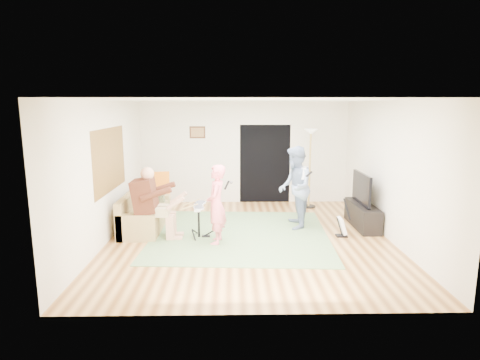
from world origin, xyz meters
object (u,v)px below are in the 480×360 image
Objects in this scene: dining_chair at (162,199)px; guitar_spare at (342,226)px; sofa at (142,217)px; tv_cabinet at (362,215)px; guitarist at (295,188)px; drum_kit at (199,223)px; singer at (216,205)px; torchiere_lamp at (310,154)px; television at (362,188)px.

guitar_spare is at bearing -36.10° from dining_chair.
sofa is 1.34× the size of tv_cabinet.
dining_chair reaches higher than guitar_spare.
guitarist reaches higher than sofa.
drum_kit is 2.18m from guitarist.
dining_chair reaches higher than tv_cabinet.
guitarist is 1.26m from guitar_spare.
guitar_spare is (4.16, -0.64, -0.03)m from sofa.
singer is 0.86× the size of guitarist.
drum_kit is at bearing -179.87° from guitar_spare.
torchiere_lamp is 1.44× the size of tv_cabinet.
guitar_spare is (2.88, 0.01, -0.08)m from drum_kit.
sofa is at bearing -156.11° from torchiere_lamp.
sofa is 1.44m from drum_kit.
drum_kit is (1.28, -0.65, 0.05)m from sofa.
singer is 1.50× the size of dining_chair.
sofa is 1.06× the size of guitarist.
torchiere_lamp is 1.98× the size of dining_chair.
television is (-0.05, -0.00, 0.60)m from tv_cabinet.
guitarist reaches higher than tv_cabinet.
guitarist is at bearing 17.38° from drum_kit.
drum_kit is at bearing -168.92° from television.
singer reaches higher than tv_cabinet.
singer is 1.09× the size of tv_cabinet.
guitarist is 1.63m from tv_cabinet.
guitar_spare reaches higher than sofa.
guitarist is at bearing -178.09° from television.
drum_kit is 3.73m from torchiere_lamp.
tv_cabinet is (3.50, 0.68, -0.05)m from drum_kit.
singer is 3.24m from television.
tv_cabinet is 0.60m from television.
guitar_spare is 4.30m from dining_chair.
television is (4.73, 0.03, 0.60)m from sofa.
guitarist reaches higher than singer.
sofa is 4.78m from tv_cabinet.
guitar_spare is at bearing -84.56° from torchiere_lamp.
torchiere_lamp reaches higher than dining_chair.
singer is (1.65, -0.98, 0.51)m from sofa.
television is at bearing -180.00° from tv_cabinet.
guitar_spare is 0.56× the size of tv_cabinet.
drum_kit is at bearing -71.61° from dining_chair.
sofa is at bearing -179.70° from tv_cabinet.
guitarist is 1.45m from television.
tv_cabinet is at bearing 95.43° from guitarist.
torchiere_lamp is (3.94, 1.74, 1.13)m from sofa.
dining_chair is (-3.91, 1.78, 0.14)m from guitar_spare.
guitarist reaches higher than drum_kit.
torchiere_lamp reaches higher than tv_cabinet.
dining_chair is (-3.04, 1.16, -0.52)m from guitarist.
torchiere_lamp is 3.87m from dining_chair.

